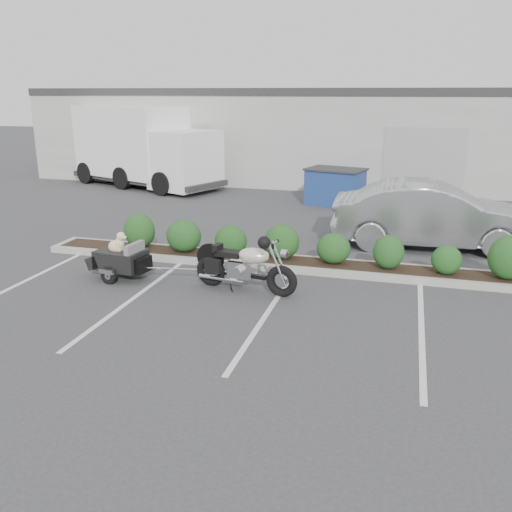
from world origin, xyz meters
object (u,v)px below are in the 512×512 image
(dumpster, at_px, (335,186))
(delivery_truck, at_px, (144,149))
(motorcycle, at_px, (245,267))
(sedan, at_px, (433,215))
(pet_trailer, at_px, (121,259))

(dumpster, height_order, delivery_truck, delivery_truck)
(motorcycle, bearing_deg, dumpster, 94.72)
(sedan, relative_size, dumpster, 2.27)
(pet_trailer, bearing_deg, delivery_truck, 122.33)
(dumpster, xyz_separation_m, delivery_truck, (-8.27, 1.80, 0.92))
(motorcycle, relative_size, pet_trailer, 1.24)
(dumpster, bearing_deg, delivery_truck, -176.91)
(sedan, distance_m, delivery_truck, 13.21)
(pet_trailer, xyz_separation_m, dumpster, (3.34, 9.20, 0.21))
(sedan, bearing_deg, dumpster, 30.18)
(pet_trailer, height_order, sedan, sedan)
(motorcycle, distance_m, sedan, 5.77)
(motorcycle, height_order, delivery_truck, delivery_truck)
(delivery_truck, bearing_deg, sedan, -8.31)
(pet_trailer, xyz_separation_m, sedan, (6.49, 4.39, 0.39))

